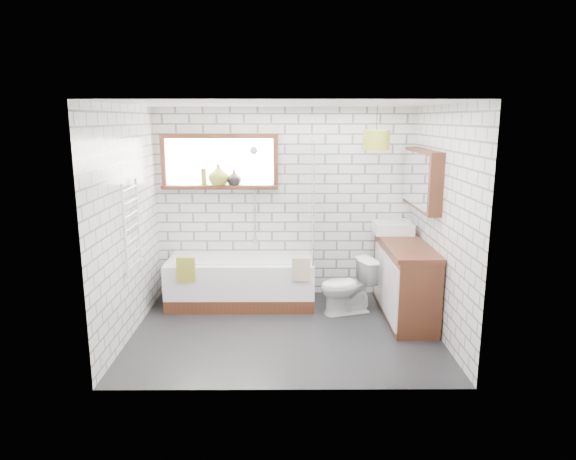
{
  "coord_description": "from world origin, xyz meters",
  "views": [
    {
      "loc": [
        0.0,
        -5.44,
        2.35
      ],
      "look_at": [
        0.03,
        0.25,
        1.11
      ],
      "focal_mm": 32.0,
      "sensor_mm": 36.0,
      "label": 1
    }
  ],
  "objects_px": {
    "bathtub": "(241,281)",
    "basin": "(393,228)",
    "vanity": "(404,279)",
    "toilet": "(347,286)",
    "pendant": "(376,140)"
  },
  "relations": [
    {
      "from": "bathtub",
      "to": "toilet",
      "type": "height_order",
      "value": "toilet"
    },
    {
      "from": "toilet",
      "to": "vanity",
      "type": "bearing_deg",
      "value": 68.97
    },
    {
      "from": "basin",
      "to": "toilet",
      "type": "height_order",
      "value": "basin"
    },
    {
      "from": "vanity",
      "to": "pendant",
      "type": "bearing_deg",
      "value": 142.4
    },
    {
      "from": "bathtub",
      "to": "vanity",
      "type": "bearing_deg",
      "value": -11.19
    },
    {
      "from": "bathtub",
      "to": "pendant",
      "type": "height_order",
      "value": "pendant"
    },
    {
      "from": "bathtub",
      "to": "toilet",
      "type": "bearing_deg",
      "value": -14.7
    },
    {
      "from": "vanity",
      "to": "toilet",
      "type": "height_order",
      "value": "vanity"
    },
    {
      "from": "bathtub",
      "to": "basin",
      "type": "relative_size",
      "value": 3.83
    },
    {
      "from": "basin",
      "to": "toilet",
      "type": "distance_m",
      "value": 1.0
    },
    {
      "from": "vanity",
      "to": "toilet",
      "type": "relative_size",
      "value": 2.34
    },
    {
      "from": "vanity",
      "to": "pendant",
      "type": "xyz_separation_m",
      "value": [
        -0.35,
        0.27,
        1.64
      ]
    },
    {
      "from": "basin",
      "to": "toilet",
      "type": "xyz_separation_m",
      "value": [
        -0.62,
        -0.45,
        -0.64
      ]
    },
    {
      "from": "basin",
      "to": "pendant",
      "type": "distance_m",
      "value": 1.18
    },
    {
      "from": "bathtub",
      "to": "basin",
      "type": "distance_m",
      "value": 2.07
    }
  ]
}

